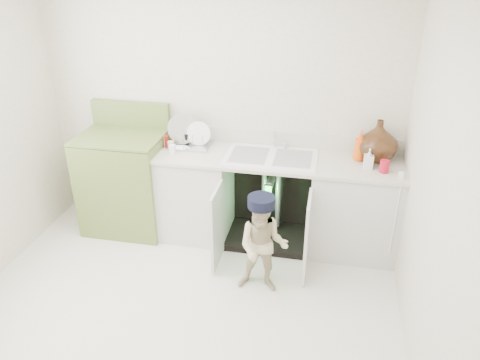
% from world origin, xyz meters
% --- Properties ---
extents(ground, '(3.50, 3.50, 0.00)m').
position_xyz_m(ground, '(0.00, 0.00, 0.00)').
color(ground, beige).
rests_on(ground, ground).
extents(room_shell, '(6.00, 5.50, 1.26)m').
position_xyz_m(room_shell, '(0.00, 0.00, 1.25)').
color(room_shell, beige).
rests_on(room_shell, ground).
extents(counter_run, '(2.44, 1.02, 1.28)m').
position_xyz_m(counter_run, '(0.59, 1.21, 0.49)').
color(counter_run, silver).
rests_on(counter_run, ground).
extents(avocado_stove, '(0.81, 0.65, 1.26)m').
position_xyz_m(avocado_stove, '(-0.92, 1.18, 0.52)').
color(avocado_stove, olive).
rests_on(avocado_stove, ground).
extents(repair_worker, '(0.43, 0.60, 0.89)m').
position_xyz_m(repair_worker, '(0.60, 0.44, 0.45)').
color(repair_worker, '#C9B890').
rests_on(repair_worker, ground).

